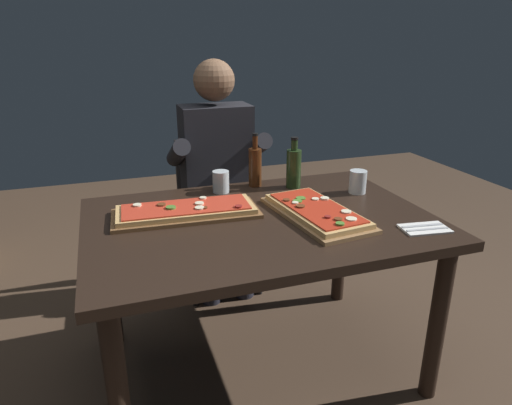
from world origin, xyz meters
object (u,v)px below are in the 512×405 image
wine_bottle_dark (255,166)px  tumbler_far_side (221,182)px  pizza_rectangular_left (316,212)px  pizza_rectangular_front (186,211)px  diner_chair (215,206)px  oil_bottle_amber (294,167)px  tumbler_near_camera (358,182)px  dining_table (260,239)px  seated_diner (219,170)px

wine_bottle_dark → tumbler_far_side: wine_bottle_dark is taller
pizza_rectangular_left → tumbler_far_side: tumbler_far_side is taller
pizza_rectangular_front → diner_chair: 0.84m
wine_bottle_dark → oil_bottle_amber: size_ratio=1.06×
wine_bottle_dark → tumbler_near_camera: bearing=-31.2°
pizza_rectangular_left → tumbler_near_camera: bearing=33.4°
pizza_rectangular_left → tumbler_near_camera: 0.38m
tumbler_near_camera → tumbler_far_side: 0.65m
tumbler_near_camera → tumbler_far_side: size_ratio=1.05×
wine_bottle_dark → oil_bottle_amber: wine_bottle_dark is taller
pizza_rectangular_left → pizza_rectangular_front: bearing=160.4°
pizza_rectangular_front → oil_bottle_amber: size_ratio=2.46×
dining_table → pizza_rectangular_left: 0.26m
oil_bottle_amber → seated_diner: seated_diner is taller
pizza_rectangular_front → wine_bottle_dark: bearing=35.6°
dining_table → wine_bottle_dark: wine_bottle_dark is taller
dining_table → diner_chair: 0.87m
oil_bottle_amber → seated_diner: 0.50m
pizza_rectangular_front → diner_chair: (0.30, 0.73, -0.27)m
wine_bottle_dark → dining_table: bearing=-106.1°
pizza_rectangular_front → pizza_rectangular_left: 0.54m
wine_bottle_dark → seated_diner: 0.36m
pizza_rectangular_left → oil_bottle_amber: size_ratio=2.20×
pizza_rectangular_left → tumbler_far_side: 0.52m
tumbler_far_side → pizza_rectangular_front: bearing=-131.0°
wine_bottle_dark → seated_diner: size_ratio=0.20×
oil_bottle_amber → tumbler_near_camera: size_ratio=2.30×
wine_bottle_dark → tumbler_near_camera: size_ratio=2.43×
pizza_rectangular_front → tumbler_far_side: (0.21, 0.25, 0.03)m
tumbler_far_side → dining_table: bearing=-79.6°
pizza_rectangular_front → wine_bottle_dark: wine_bottle_dark is taller
dining_table → oil_bottle_amber: oil_bottle_amber is taller
dining_table → pizza_rectangular_front: pizza_rectangular_front is taller
seated_diner → pizza_rectangular_front: bearing=-115.8°
pizza_rectangular_front → wine_bottle_dark: 0.50m
dining_table → seated_diner: seated_diner is taller
oil_bottle_amber → tumbler_far_side: size_ratio=2.41×
pizza_rectangular_front → tumbler_near_camera: 0.82m
pizza_rectangular_front → pizza_rectangular_left: (0.51, -0.18, 0.00)m
oil_bottle_amber → tumbler_near_camera: bearing=-34.3°
oil_bottle_amber → pizza_rectangular_front: bearing=-160.4°
pizza_rectangular_front → seated_diner: size_ratio=0.46×
wine_bottle_dark → pizza_rectangular_left: bearing=-76.9°
dining_table → tumbler_far_side: size_ratio=13.53×
pizza_rectangular_left → seated_diner: seated_diner is taller
oil_bottle_amber → tumbler_far_side: bearing=173.1°
pizza_rectangular_left → seated_diner: 0.82m
wine_bottle_dark → tumbler_far_side: bearing=-167.8°
pizza_rectangular_front → oil_bottle_amber: (0.57, 0.20, 0.08)m
oil_bottle_amber → tumbler_far_side: oil_bottle_amber is taller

